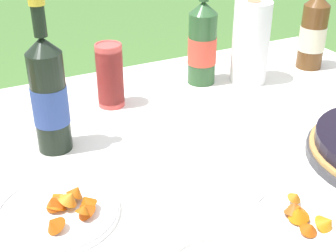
# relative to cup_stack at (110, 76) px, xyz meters

# --- Properties ---
(garden_table) EXTENTS (1.63, 1.07, 0.76)m
(garden_table) POSITION_rel_cup_stack_xyz_m (0.04, -0.29, -0.16)
(garden_table) COLOR brown
(garden_table) RESTS_ON ground_plane
(tablecloth) EXTENTS (1.64, 1.08, 0.10)m
(tablecloth) POSITION_rel_cup_stack_xyz_m (0.04, -0.29, -0.10)
(tablecloth) COLOR white
(tablecloth) RESTS_ON garden_table
(cup_stack) EXTENTS (0.07, 0.07, 0.18)m
(cup_stack) POSITION_rel_cup_stack_xyz_m (0.00, 0.00, 0.00)
(cup_stack) COLOR #E04C47
(cup_stack) RESTS_ON tablecloth
(cider_bottle_green) EXTENTS (0.09, 0.09, 0.33)m
(cider_bottle_green) POSITION_rel_cup_stack_xyz_m (0.30, 0.03, 0.04)
(cider_bottle_green) COLOR #2D562D
(cider_bottle_green) RESTS_ON tablecloth
(cider_bottle_amber) EXTENTS (0.08, 0.08, 0.32)m
(cider_bottle_amber) POSITION_rel_cup_stack_xyz_m (0.68, -0.02, 0.03)
(cider_bottle_amber) COLOR brown
(cider_bottle_amber) RESTS_ON tablecloth
(juice_bottle_red) EXTENTS (0.08, 0.08, 0.35)m
(juice_bottle_red) POSITION_rel_cup_stack_xyz_m (-0.20, -0.16, 0.05)
(juice_bottle_red) COLOR black
(juice_bottle_red) RESTS_ON tablecloth
(snack_plate_left) EXTENTS (0.19, 0.19, 0.05)m
(snack_plate_left) POSITION_rel_cup_stack_xyz_m (0.14, -0.62, -0.08)
(snack_plate_left) COLOR white
(snack_plate_left) RESTS_ON tablecloth
(snack_plate_right) EXTENTS (0.24, 0.24, 0.06)m
(snack_plate_right) POSITION_rel_cup_stack_xyz_m (-0.25, -0.40, -0.07)
(snack_plate_right) COLOR white
(snack_plate_right) RESTS_ON tablecloth
(paper_towel_roll) EXTENTS (0.11, 0.11, 0.25)m
(paper_towel_roll) POSITION_rel_cup_stack_xyz_m (0.44, -0.03, 0.03)
(paper_towel_roll) COLOR white
(paper_towel_roll) RESTS_ON tablecloth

